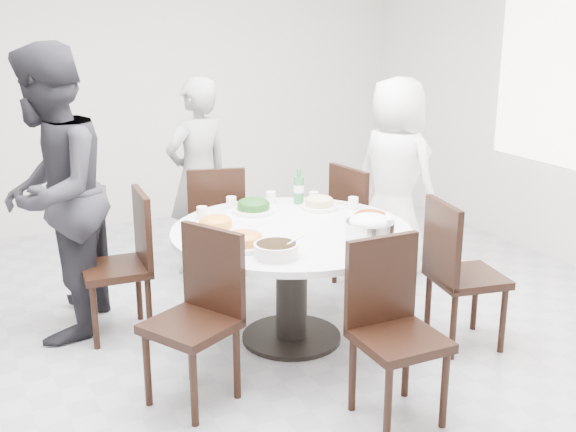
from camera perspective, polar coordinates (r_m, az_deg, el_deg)
name	(u,v)px	position (r m, az deg, el deg)	size (l,w,h in m)	color
floor	(247,347)	(4.66, -3.24, -10.27)	(6.00, 6.00, 0.01)	#ACADB1
wall_back	(113,80)	(7.04, -13.65, 10.41)	(6.00, 0.01, 2.80)	silver
dining_table	(292,285)	(4.60, 0.29, -5.48)	(1.50, 1.50, 0.75)	white
chair_ne	(367,226)	(5.48, 6.26, -0.80)	(0.42, 0.42, 0.95)	black
chair_n	(215,224)	(5.52, -5.78, -0.66)	(0.42, 0.42, 0.95)	black
chair_nw	(115,266)	(4.77, -13.50, -3.83)	(0.42, 0.42, 0.95)	black
chair_sw	(191,322)	(3.90, -7.71, -8.27)	(0.42, 0.42, 0.95)	black
chair_s	(400,336)	(3.75, 8.82, -9.32)	(0.42, 0.42, 0.95)	black
chair_se	(467,274)	(4.64, 13.99, -4.46)	(0.42, 0.42, 0.95)	black
diner_right	(395,177)	(5.74, 8.49, 3.09)	(0.76, 0.50, 1.56)	white
diner_middle	(198,177)	(5.71, -7.11, 3.06)	(0.57, 0.37, 1.56)	black
diner_left	(52,194)	(4.77, -18.17, 1.63)	(0.91, 0.71, 1.88)	black
dish_greens	(253,207)	(4.81, -2.75, 0.70)	(0.28, 0.28, 0.07)	white
dish_pale	(319,204)	(4.90, 2.47, 0.94)	(0.25, 0.25, 0.07)	white
dish_orange	(216,225)	(4.45, -5.73, -0.74)	(0.26, 0.26, 0.07)	white
dish_redbrown	(371,220)	(4.56, 6.54, -0.34)	(0.28, 0.28, 0.07)	white
dish_tofu	(244,242)	(4.13, -3.52, -2.03)	(0.28, 0.28, 0.07)	white
rice_bowl	(370,232)	(4.25, 6.48, -1.23)	(0.29, 0.29, 0.12)	silver
soup_bowl	(276,250)	(3.98, -0.94, -2.71)	(0.25, 0.25, 0.08)	white
beverage_bottle	(299,186)	(5.01, 0.85, 2.37)	(0.07, 0.07, 0.25)	#2C6E38
tea_cups	(251,200)	(4.98, -2.93, 1.27)	(0.07, 0.07, 0.08)	white
chopsticks	(249,202)	(5.05, -3.10, 1.09)	(0.24, 0.04, 0.01)	tan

